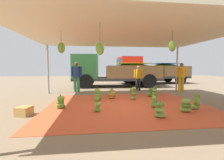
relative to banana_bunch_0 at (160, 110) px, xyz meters
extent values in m
plane|color=#7F6B51|center=(-0.62, 4.54, -0.21)|extent=(40.00, 40.00, 0.00)
cube|color=#D1512D|center=(-0.62, 1.54, -0.21)|extent=(6.00, 4.92, 0.01)
cylinder|color=#9EA0A5|center=(-4.42, 4.84, 1.13)|extent=(0.10, 0.10, 2.69)
cylinder|color=#9EA0A5|center=(3.18, 4.84, 1.13)|extent=(0.10, 0.10, 2.69)
cube|color=beige|center=(-0.62, 1.54, 2.51)|extent=(8.00, 7.00, 0.06)
cylinder|color=#4C422D|center=(-1.70, 0.22, 2.22)|extent=(0.01, 0.01, 0.52)
ellipsoid|color=#75A83D|center=(-1.70, 0.22, 1.76)|extent=(0.24, 0.24, 0.36)
cylinder|color=#4C422D|center=(-2.94, 1.17, 2.28)|extent=(0.01, 0.01, 0.39)
ellipsoid|color=#60932D|center=(-2.94, 1.17, 1.89)|extent=(0.24, 0.24, 0.36)
cylinder|color=#4C422D|center=(0.77, 0.85, 2.32)|extent=(0.01, 0.01, 0.32)
ellipsoid|color=#75A83D|center=(0.77, 0.85, 1.95)|extent=(0.24, 0.24, 0.36)
ellipsoid|color=#75A83D|center=(0.01, 0.00, -0.13)|extent=(0.44, 0.44, 0.14)
ellipsoid|color=#75A83D|center=(-0.02, -0.01, 0.02)|extent=(0.38, 0.38, 0.14)
ellipsoid|color=#518428|center=(0.01, 0.01, 0.17)|extent=(0.26, 0.26, 0.14)
cylinder|color=olive|center=(0.01, -0.01, 0.23)|extent=(0.04, 0.04, 0.12)
ellipsoid|color=#6B9E38|center=(-1.78, 0.80, -0.13)|extent=(0.31, 0.31, 0.16)
ellipsoid|color=#6B9E38|center=(-1.75, 0.79, 0.04)|extent=(0.29, 0.29, 0.16)
ellipsoid|color=#60932D|center=(-1.80, 0.84, 0.20)|extent=(0.26, 0.26, 0.16)
cylinder|color=olive|center=(-1.78, 0.81, 0.26)|extent=(0.04, 0.04, 0.12)
ellipsoid|color=#477523|center=(-1.01, 3.38, -0.13)|extent=(0.36, 0.36, 0.15)
ellipsoid|color=#75A83D|center=(-1.05, 3.37, -0.07)|extent=(0.36, 0.36, 0.15)
ellipsoid|color=#60932D|center=(-1.00, 3.41, -0.01)|extent=(0.25, 0.25, 0.15)
ellipsoid|color=#6B9E38|center=(-1.01, 3.42, 0.05)|extent=(0.31, 0.31, 0.15)
ellipsoid|color=#75A83D|center=(-1.00, 3.39, 0.11)|extent=(0.30, 0.30, 0.15)
cylinder|color=olive|center=(-1.03, 3.39, 0.17)|extent=(0.04, 0.04, 0.12)
ellipsoid|color=#477523|center=(-3.04, 1.37, -0.14)|extent=(0.39, 0.39, 0.14)
ellipsoid|color=#75A83D|center=(-3.07, 1.36, -0.06)|extent=(0.38, 0.38, 0.14)
ellipsoid|color=#518428|center=(-3.07, 1.35, 0.02)|extent=(0.39, 0.39, 0.14)
ellipsoid|color=#60932D|center=(-3.05, 1.36, 0.10)|extent=(0.37, 0.37, 0.14)
ellipsoid|color=#75A83D|center=(-3.03, 1.33, 0.17)|extent=(0.33, 0.33, 0.14)
cylinder|color=olive|center=(-3.05, 1.36, 0.23)|extent=(0.04, 0.04, 0.12)
ellipsoid|color=#75A83D|center=(0.75, 2.28, -0.14)|extent=(0.27, 0.27, 0.13)
ellipsoid|color=#6B9E38|center=(0.77, 2.31, -0.01)|extent=(0.24, 0.24, 0.13)
ellipsoid|color=#6B9E38|center=(0.78, 2.33, 0.11)|extent=(0.26, 0.26, 0.13)
ellipsoid|color=#75A83D|center=(0.77, 2.32, 0.23)|extent=(0.26, 0.26, 0.13)
cylinder|color=olive|center=(0.77, 2.30, 0.29)|extent=(0.04, 0.04, 0.12)
ellipsoid|color=#996628|center=(0.22, 3.71, -0.13)|extent=(0.32, 0.32, 0.14)
ellipsoid|color=#996628|center=(0.21, 3.72, -0.04)|extent=(0.31, 0.31, 0.14)
ellipsoid|color=#996628|center=(0.23, 3.70, 0.06)|extent=(0.28, 0.28, 0.14)
ellipsoid|color=gold|center=(0.21, 3.70, 0.16)|extent=(0.24, 0.24, 0.14)
cylinder|color=olive|center=(0.21, 3.72, 0.22)|extent=(0.04, 0.04, 0.12)
ellipsoid|color=#75A83D|center=(1.57, 0.69, -0.12)|extent=(0.31, 0.31, 0.17)
ellipsoid|color=#518428|center=(1.63, 0.67, -0.03)|extent=(0.29, 0.29, 0.17)
ellipsoid|color=#6B9E38|center=(1.58, 0.63, 0.07)|extent=(0.25, 0.25, 0.17)
ellipsoid|color=#6B9E38|center=(1.58, 0.64, 0.17)|extent=(0.20, 0.20, 0.17)
ellipsoid|color=#518428|center=(1.62, 0.66, 0.26)|extent=(0.25, 0.25, 0.17)
cylinder|color=olive|center=(1.60, 0.66, 0.32)|extent=(0.04, 0.04, 0.12)
ellipsoid|color=#6B9E38|center=(0.92, 3.21, -0.13)|extent=(0.35, 0.35, 0.14)
ellipsoid|color=#6B9E38|center=(0.92, 3.19, -0.04)|extent=(0.38, 0.38, 0.14)
ellipsoid|color=#477523|center=(0.96, 3.18, 0.05)|extent=(0.39, 0.39, 0.14)
ellipsoid|color=#518428|center=(0.93, 3.18, 0.14)|extent=(0.28, 0.28, 0.14)
cylinder|color=olive|center=(0.94, 3.18, 0.20)|extent=(0.04, 0.04, 0.12)
ellipsoid|color=#75A83D|center=(1.06, 0.44, -0.12)|extent=(0.47, 0.47, 0.18)
ellipsoid|color=#477523|center=(1.07, 0.41, 0.02)|extent=(0.40, 0.40, 0.18)
ellipsoid|color=#75A83D|center=(1.06, 0.41, 0.15)|extent=(0.38, 0.38, 0.18)
cylinder|color=olive|center=(1.05, 0.43, 0.21)|extent=(0.04, 0.04, 0.12)
ellipsoid|color=#996628|center=(-1.06, 2.90, -0.14)|extent=(0.41, 0.41, 0.13)
ellipsoid|color=#996628|center=(-1.00, 2.90, -0.07)|extent=(0.40, 0.40, 0.13)
ellipsoid|color=gold|center=(-1.04, 2.93, 0.00)|extent=(0.38, 0.38, 0.13)
ellipsoid|color=gold|center=(-1.01, 2.90, 0.07)|extent=(0.36, 0.36, 0.13)
ellipsoid|color=#996628|center=(-1.05, 2.93, 0.14)|extent=(0.29, 0.29, 0.13)
cylinder|color=olive|center=(-1.03, 2.92, 0.20)|extent=(0.04, 0.04, 0.12)
ellipsoid|color=#477523|center=(-1.72, 2.58, -0.12)|extent=(0.42, 0.42, 0.17)
ellipsoid|color=#60932D|center=(-1.71, 2.56, -0.03)|extent=(0.33, 0.33, 0.17)
ellipsoid|color=#6B9E38|center=(-1.69, 2.56, 0.05)|extent=(0.40, 0.40, 0.17)
ellipsoid|color=#518428|center=(-1.70, 2.58, 0.14)|extent=(0.39, 0.39, 0.17)
ellipsoid|color=#6B9E38|center=(-1.74, 2.59, 0.22)|extent=(0.27, 0.27, 0.17)
cylinder|color=olive|center=(-1.71, 2.58, 0.28)|extent=(0.04, 0.04, 0.12)
ellipsoid|color=#75A83D|center=(1.27, 3.49, -0.12)|extent=(0.25, 0.25, 0.16)
ellipsoid|color=#518428|center=(1.25, 3.47, -0.02)|extent=(0.30, 0.30, 0.16)
ellipsoid|color=#518428|center=(1.25, 3.47, 0.09)|extent=(0.25, 0.25, 0.16)
ellipsoid|color=#477523|center=(1.25, 3.47, 0.20)|extent=(0.23, 0.23, 0.16)
cylinder|color=olive|center=(1.27, 3.49, 0.26)|extent=(0.04, 0.04, 0.12)
ellipsoid|color=#6B9E38|center=(0.27, 1.11, -0.12)|extent=(0.32, 0.32, 0.17)
ellipsoid|color=#75A83D|center=(0.27, 1.13, -0.04)|extent=(0.24, 0.24, 0.17)
ellipsoid|color=#6B9E38|center=(0.28, 1.09, 0.05)|extent=(0.24, 0.24, 0.17)
ellipsoid|color=#6B9E38|center=(0.27, 1.09, 0.13)|extent=(0.28, 0.28, 0.17)
cylinder|color=olive|center=(0.29, 1.12, 0.19)|extent=(0.04, 0.04, 0.12)
ellipsoid|color=#75A83D|center=(-0.13, 2.57, -0.12)|extent=(0.38, 0.38, 0.17)
ellipsoid|color=#60932D|center=(-0.12, 2.54, 0.06)|extent=(0.28, 0.28, 0.17)
ellipsoid|color=#6B9E38|center=(-0.18, 2.58, 0.25)|extent=(0.27, 0.27, 0.17)
cylinder|color=olive|center=(-0.15, 2.56, 0.31)|extent=(0.04, 0.04, 0.12)
cube|color=#2D2D2D|center=(-0.13, 7.65, 0.39)|extent=(6.68, 2.74, 0.20)
cube|color=#2D6B33|center=(-2.48, 7.79, 1.34)|extent=(1.96, 2.26, 1.70)
cube|color=#232D38|center=(-3.41, 7.85, 1.68)|extent=(0.14, 1.86, 0.75)
cube|color=brown|center=(1.04, 6.45, 0.94)|extent=(4.06, 0.33, 0.90)
cube|color=brown|center=(1.18, 8.69, 0.94)|extent=(4.06, 0.33, 0.90)
cube|color=brown|center=(3.10, 7.44, 0.94)|extent=(0.23, 2.33, 0.90)
ellipsoid|color=#75A83D|center=(1.11, 7.57, 1.02)|extent=(3.69, 2.18, 1.06)
cube|color=yellow|center=(1.11, 7.57, 1.57)|extent=(2.54, 1.92, 0.04)
cylinder|color=black|center=(-2.42, 6.72, 0.29)|extent=(1.02, 0.34, 1.00)
cylinder|color=black|center=(-2.29, 8.85, 0.29)|extent=(1.02, 0.34, 1.00)
cylinder|color=black|center=(2.02, 6.44, 0.29)|extent=(1.02, 0.34, 1.00)
cylinder|color=black|center=(2.16, 8.57, 0.29)|extent=(1.02, 0.34, 1.00)
cube|color=#2D2D2D|center=(3.51, 9.66, 0.39)|extent=(6.53, 2.81, 0.20)
cube|color=red|center=(1.23, 9.48, 1.34)|extent=(1.95, 2.26, 1.70)
cube|color=#232D38|center=(0.33, 9.40, 1.68)|extent=(0.17, 1.84, 0.75)
cube|color=brown|center=(4.81, 8.65, 0.94)|extent=(3.94, 0.40, 0.90)
cube|color=brown|center=(4.63, 10.87, 0.94)|extent=(3.94, 0.40, 0.90)
cube|color=brown|center=(6.65, 9.92, 0.94)|extent=(0.27, 2.30, 0.90)
ellipsoid|color=#6B9E38|center=(4.72, 9.76, 1.05)|extent=(3.62, 2.21, 1.13)
cube|color=#19569E|center=(4.72, 9.76, 1.63)|extent=(2.50, 1.94, 0.04)
cylinder|color=black|center=(1.44, 8.44, 0.29)|extent=(1.02, 0.36, 1.00)
cylinder|color=black|center=(1.27, 10.53, 0.29)|extent=(1.02, 0.36, 1.00)
cylinder|color=black|center=(5.76, 8.79, 0.29)|extent=(1.02, 0.36, 1.00)
cylinder|color=black|center=(5.58, 10.89, 0.29)|extent=(1.02, 0.36, 1.00)
cylinder|color=#26262D|center=(0.82, 5.37, 0.17)|extent=(0.14, 0.14, 0.77)
cylinder|color=#26262D|center=(0.99, 5.37, 0.17)|extent=(0.14, 0.14, 0.77)
cylinder|color=orange|center=(0.91, 5.37, 0.85)|extent=(0.35, 0.35, 0.58)
cylinder|color=orange|center=(0.67, 5.37, 0.88)|extent=(0.11, 0.11, 0.51)
cylinder|color=orange|center=(1.14, 5.37, 0.88)|extent=(0.11, 0.11, 0.51)
sphere|color=#936B4C|center=(0.91, 5.37, 1.26)|extent=(0.21, 0.21, 0.21)
cylinder|color=#337A4C|center=(-3.00, 5.26, 0.22)|extent=(0.16, 0.16, 0.87)
cylinder|color=#337A4C|center=(-2.81, 5.26, 0.22)|extent=(0.16, 0.16, 0.87)
cylinder|color=navy|center=(-2.91, 5.26, 0.98)|extent=(0.40, 0.40, 0.65)
cylinder|color=navy|center=(-3.17, 5.26, 1.01)|extent=(0.13, 0.13, 0.58)
cylinder|color=navy|center=(-2.64, 5.26, 1.01)|extent=(0.13, 0.13, 0.58)
sphere|color=brown|center=(-2.91, 5.26, 1.44)|extent=(0.23, 0.23, 0.23)
cylinder|color=orange|center=(3.28, 4.67, 0.21)|extent=(0.16, 0.16, 0.85)
cylinder|color=orange|center=(3.47, 4.67, 0.21)|extent=(0.16, 0.16, 0.85)
cylinder|color=orange|center=(3.38, 4.67, 0.95)|extent=(0.39, 0.39, 0.63)
cylinder|color=orange|center=(3.12, 4.67, 0.98)|extent=(0.12, 0.12, 0.56)
cylinder|color=orange|center=(3.63, 4.67, 0.98)|extent=(0.12, 0.12, 0.56)
sphere|color=brown|center=(3.38, 4.67, 1.40)|extent=(0.23, 0.23, 0.23)
cube|color=#B78947|center=(-3.98, 0.65, -0.08)|extent=(0.47, 0.48, 0.27)
camera|label=1|loc=(-1.88, -4.25, 1.22)|focal=25.12mm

